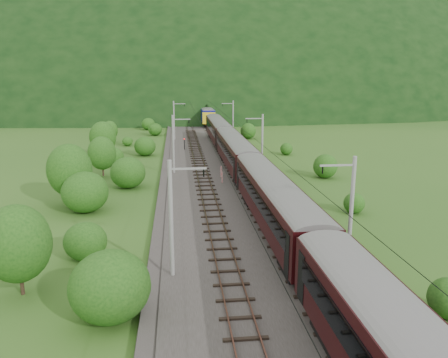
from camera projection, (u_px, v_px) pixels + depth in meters
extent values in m
plane|color=#2B571B|center=(262.00, 274.00, 30.58)|extent=(600.00, 600.00, 0.00)
cube|color=#38332D|center=(241.00, 225.00, 40.21)|extent=(14.00, 220.00, 0.30)
cube|color=#512D22|center=(207.00, 222.00, 39.80)|extent=(0.08, 220.00, 0.15)
cube|color=#512D22|center=(223.00, 222.00, 39.95)|extent=(0.08, 220.00, 0.15)
cube|color=black|center=(215.00, 223.00, 39.91)|extent=(2.40, 220.00, 0.12)
cube|color=#512D22|center=(259.00, 221.00, 40.31)|extent=(0.08, 220.00, 0.15)
cube|color=#512D22|center=(274.00, 220.00, 40.46)|extent=(0.08, 220.00, 0.15)
cube|color=black|center=(267.00, 222.00, 40.41)|extent=(2.40, 220.00, 0.12)
cylinder|color=gray|center=(171.00, 219.00, 28.92)|extent=(0.28, 0.28, 8.00)
cube|color=gray|center=(188.00, 169.00, 28.25)|extent=(2.40, 0.12, 0.12)
cylinder|color=black|center=(204.00, 173.00, 28.43)|extent=(0.10, 0.10, 0.50)
cylinder|color=gray|center=(173.00, 144.00, 59.85)|extent=(0.28, 0.28, 8.00)
cube|color=gray|center=(182.00, 119.00, 59.18)|extent=(2.40, 0.12, 0.12)
cylinder|color=black|center=(189.00, 121.00, 59.36)|extent=(0.10, 0.10, 0.50)
cylinder|color=gray|center=(174.00, 120.00, 90.78)|extent=(0.28, 0.28, 8.00)
cube|color=gray|center=(179.00, 104.00, 90.12)|extent=(2.40, 0.12, 0.12)
cylinder|color=black|center=(184.00, 105.00, 90.29)|extent=(0.10, 0.10, 0.50)
cylinder|color=gray|center=(174.00, 109.00, 121.72)|extent=(0.28, 0.28, 8.00)
cube|color=gray|center=(178.00, 96.00, 121.05)|extent=(2.40, 0.12, 0.12)
cylinder|color=black|center=(182.00, 97.00, 121.22)|extent=(0.10, 0.10, 0.50)
cylinder|color=gray|center=(175.00, 102.00, 152.65)|extent=(0.28, 0.28, 8.00)
cube|color=gray|center=(178.00, 92.00, 151.98)|extent=(2.40, 0.12, 0.12)
cylinder|color=black|center=(181.00, 93.00, 152.15)|extent=(0.10, 0.10, 0.50)
cylinder|color=gray|center=(351.00, 213.00, 30.22)|extent=(0.28, 0.28, 8.00)
cube|color=gray|center=(337.00, 165.00, 29.30)|extent=(2.40, 0.12, 0.12)
cylinder|color=black|center=(323.00, 170.00, 29.27)|extent=(0.10, 0.10, 0.50)
cylinder|color=gray|center=(262.00, 143.00, 61.15)|extent=(0.28, 0.28, 8.00)
cube|color=gray|center=(254.00, 119.00, 60.23)|extent=(2.40, 0.12, 0.12)
cylinder|color=black|center=(247.00, 121.00, 60.20)|extent=(0.10, 0.10, 0.50)
cylinder|color=gray|center=(233.00, 120.00, 92.08)|extent=(0.28, 0.28, 8.00)
cube|color=gray|center=(227.00, 103.00, 91.16)|extent=(2.40, 0.12, 0.12)
cylinder|color=black|center=(223.00, 105.00, 91.13)|extent=(0.10, 0.10, 0.50)
cylinder|color=gray|center=(219.00, 108.00, 123.01)|extent=(0.28, 0.28, 8.00)
cube|color=gray|center=(214.00, 96.00, 122.09)|extent=(2.40, 0.12, 0.12)
cylinder|color=black|center=(211.00, 97.00, 122.06)|extent=(0.10, 0.10, 0.50)
cylinder|color=gray|center=(210.00, 101.00, 153.94)|extent=(0.28, 0.28, 8.00)
cube|color=gray|center=(206.00, 92.00, 153.02)|extent=(2.40, 0.12, 0.12)
cylinder|color=black|center=(204.00, 92.00, 152.99)|extent=(0.10, 0.10, 0.50)
cylinder|color=black|center=(215.00, 151.00, 38.33)|extent=(0.03, 198.00, 0.03)
cylinder|color=black|center=(268.00, 150.00, 38.84)|extent=(0.03, 198.00, 0.03)
ellipsoid|color=black|center=(185.00, 96.00, 281.89)|extent=(504.00, 360.00, 244.00)
ellipsoid|color=black|center=(13.00, 94.00, 307.97)|extent=(336.00, 280.00, 132.00)
cube|color=black|center=(344.00, 332.00, 21.88)|extent=(2.40, 3.49, 0.98)
cube|color=black|center=(274.00, 200.00, 37.16)|extent=(3.16, 23.99, 3.27)
cylinder|color=slate|center=(274.00, 184.00, 36.82)|extent=(3.16, 23.87, 3.16)
cube|color=black|center=(255.00, 197.00, 36.90)|extent=(0.05, 21.11, 1.25)
cube|color=black|center=(292.00, 195.00, 37.24)|extent=(0.05, 21.11, 1.25)
cube|color=black|center=(300.00, 265.00, 29.54)|extent=(2.40, 3.49, 0.98)
cube|color=black|center=(256.00, 197.00, 45.77)|extent=(2.40, 3.49, 0.98)
cube|color=black|center=(235.00, 151.00, 61.06)|extent=(3.16, 23.99, 3.27)
cylinder|color=slate|center=(235.00, 141.00, 60.71)|extent=(3.16, 23.87, 3.16)
cube|color=black|center=(224.00, 148.00, 60.80)|extent=(0.05, 21.11, 1.25)
cube|color=black|center=(247.00, 148.00, 61.13)|extent=(0.05, 21.11, 1.25)
cube|color=black|center=(244.00, 180.00, 53.44)|extent=(2.40, 3.49, 0.98)
cube|color=black|center=(228.00, 155.00, 69.67)|extent=(2.40, 3.49, 0.98)
cube|color=black|center=(218.00, 129.00, 84.95)|extent=(3.16, 23.99, 3.27)
cylinder|color=slate|center=(218.00, 122.00, 84.61)|extent=(3.16, 23.87, 3.16)
cube|color=black|center=(210.00, 127.00, 84.69)|extent=(0.05, 21.11, 1.25)
cube|color=black|center=(227.00, 127.00, 85.03)|extent=(0.05, 21.11, 1.25)
cube|color=black|center=(223.00, 147.00, 77.33)|extent=(2.40, 3.49, 0.98)
cube|color=black|center=(215.00, 134.00, 93.56)|extent=(2.40, 3.49, 0.98)
cube|color=#121492|center=(206.00, 114.00, 118.33)|extent=(3.16, 19.63, 3.27)
cylinder|color=slate|center=(206.00, 108.00, 117.99)|extent=(3.16, 19.53, 3.16)
cube|color=black|center=(200.00, 112.00, 118.07)|extent=(0.05, 17.28, 1.25)
cube|color=black|center=(212.00, 112.00, 118.41)|extent=(0.05, 17.28, 1.25)
cube|color=black|center=(208.00, 124.00, 112.19)|extent=(2.40, 3.49, 0.98)
cube|color=black|center=(205.00, 119.00, 125.47)|extent=(2.40, 3.49, 0.98)
cube|color=yellow|center=(204.00, 112.00, 127.68)|extent=(3.23, 0.50, 2.94)
cube|color=yellow|center=(209.00, 118.00, 109.09)|extent=(3.23, 0.50, 2.94)
cube|color=black|center=(205.00, 105.00, 120.71)|extent=(0.08, 1.60, 0.98)
cylinder|color=red|center=(222.00, 177.00, 55.06)|extent=(0.15, 0.15, 1.41)
cylinder|color=red|center=(221.00, 172.00, 58.17)|extent=(0.15, 0.15, 1.44)
cylinder|color=black|center=(184.00, 144.00, 79.25)|extent=(0.13, 0.13, 1.88)
sphere|color=red|center=(184.00, 139.00, 79.02)|extent=(0.23, 0.23, 0.23)
ellipsoid|color=#1B4B14|center=(110.00, 287.00, 24.46)|extent=(4.59, 4.59, 4.13)
ellipsoid|color=#1B4B14|center=(85.00, 241.00, 32.73)|extent=(3.22, 3.22, 2.90)
ellipsoid|color=#1B4B14|center=(85.00, 192.00, 43.93)|extent=(4.65, 4.65, 4.19)
ellipsoid|color=#1B4B14|center=(128.00, 173.00, 53.38)|extent=(4.29, 4.29, 3.86)
ellipsoid|color=#1B4B14|center=(113.00, 157.00, 66.14)|extent=(3.23, 3.23, 2.90)
ellipsoid|color=#1B4B14|center=(145.00, 146.00, 74.67)|extent=(3.64, 3.64, 3.28)
ellipsoid|color=#1B4B14|center=(127.00, 141.00, 85.00)|extent=(2.03, 2.03, 1.83)
ellipsoid|color=#1B4B14|center=(155.00, 129.00, 99.35)|extent=(3.14, 3.14, 2.83)
ellipsoid|color=#1B4B14|center=(148.00, 124.00, 109.36)|extent=(3.33, 3.33, 2.99)
ellipsoid|color=#1B4B14|center=(154.00, 121.00, 119.16)|extent=(2.63, 2.63, 2.37)
cylinder|color=black|center=(20.00, 271.00, 27.43)|extent=(0.24, 0.24, 3.22)
ellipsoid|color=#1B4B14|center=(17.00, 244.00, 27.00)|extent=(4.14, 4.14, 4.97)
cylinder|color=black|center=(71.00, 189.00, 46.20)|extent=(0.24, 0.24, 3.62)
ellipsoid|color=#1B4B14|center=(70.00, 170.00, 45.71)|extent=(4.65, 4.65, 5.58)
cylinder|color=black|center=(103.00, 165.00, 59.90)|extent=(0.24, 0.24, 2.97)
ellipsoid|color=#1B4B14|center=(102.00, 153.00, 59.50)|extent=(3.81, 3.81, 4.58)
cylinder|color=black|center=(104.00, 149.00, 71.98)|extent=(0.24, 0.24, 3.36)
ellipsoid|color=#1B4B14|center=(103.00, 137.00, 71.53)|extent=(4.32, 4.32, 5.18)
cylinder|color=black|center=(110.00, 137.00, 88.66)|extent=(0.24, 0.24, 2.44)
ellipsoid|color=#1B4B14|center=(110.00, 130.00, 88.33)|extent=(3.13, 3.13, 3.76)
ellipsoid|color=#1B4B14|center=(354.00, 204.00, 43.80)|extent=(2.11, 2.11, 1.90)
ellipsoid|color=#1B4B14|center=(325.00, 167.00, 58.67)|extent=(3.24, 3.24, 2.92)
ellipsoid|color=#1B4B14|center=(286.00, 149.00, 75.56)|extent=(2.12, 2.12, 1.91)
ellipsoid|color=#1B4B14|center=(248.00, 132.00, 94.40)|extent=(3.38, 3.38, 3.04)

